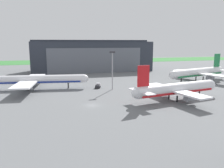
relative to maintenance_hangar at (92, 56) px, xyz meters
name	(u,v)px	position (x,y,z in m)	size (l,w,h in m)	color
ground_plane	(92,105)	(-17.30, -93.04, -10.66)	(440.00, 440.00, 0.00)	slate
grass_field_strip	(61,62)	(-17.30, 87.80, -10.62)	(440.00, 56.00, 0.08)	#367B38
maintenance_hangar	(92,56)	(0.00, 0.00, 0.00)	(83.66, 28.77, 22.25)	#2D333D
airliner_far_right	(32,80)	(-38.07, -60.06, -6.40)	(48.60, 38.96, 12.68)	white
airliner_far_left	(198,73)	(46.61, -60.00, -6.17)	(40.24, 32.69, 14.22)	white
airliner_near_left	(177,89)	(13.15, -94.17, -6.61)	(36.75, 28.95, 13.18)	silver
baggage_tug	(98,86)	(-9.41, -64.81, -9.60)	(3.15, 4.09, 2.06)	silver
apron_light_mast	(112,67)	(-3.88, -69.69, -0.69)	(2.40, 0.50, 16.77)	#99999E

